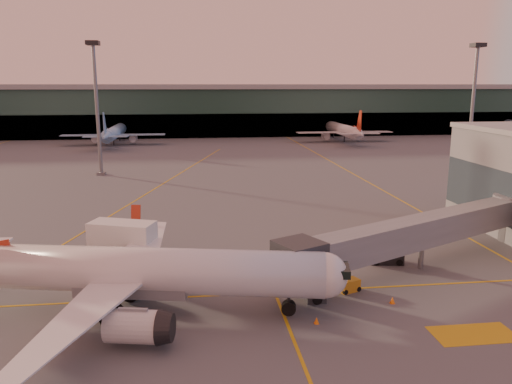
{
  "coord_description": "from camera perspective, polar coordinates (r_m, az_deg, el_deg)",
  "views": [
    {
      "loc": [
        -1.59,
        -34.63,
        17.55
      ],
      "look_at": [
        5.61,
        23.0,
        5.0
      ],
      "focal_mm": 35.0,
      "sensor_mm": 36.0,
      "label": 1
    }
  ],
  "objects": [
    {
      "name": "mast_west_near",
      "position": [
        102.34,
        -17.77,
        10.12
      ],
      "size": [
        2.4,
        2.4,
        25.6
      ],
      "color": "slate",
      "rests_on": "ground"
    },
    {
      "name": "taxi_markings",
      "position": [
        81.24,
        -11.0,
        -0.51
      ],
      "size": [
        100.12,
        173.0,
        0.01
      ],
      "color": "gold",
      "rests_on": "ground"
    },
    {
      "name": "ground",
      "position": [
        38.85,
        -4.15,
        -14.69
      ],
      "size": [
        600.0,
        600.0,
        0.0
      ],
      "primitive_type": "plane",
      "color": "#4C4F54",
      "rests_on": "ground"
    },
    {
      "name": "mast_east_near",
      "position": [
        112.01,
        23.59,
        9.82
      ],
      "size": [
        2.4,
        2.4,
        25.6
      ],
      "color": "slate",
      "rests_on": "ground"
    },
    {
      "name": "jet_bridge",
      "position": [
        51.75,
        19.49,
        -4.12
      ],
      "size": [
        31.94,
        17.97,
        5.32
      ],
      "color": "slate",
      "rests_on": "ground"
    },
    {
      "name": "cone_fwd",
      "position": [
        38.83,
        6.93,
        -14.37
      ],
      "size": [
        0.4,
        0.4,
        0.51
      ],
      "color": "orange",
      "rests_on": "ground"
    },
    {
      "name": "pushback_tug",
      "position": [
        52.03,
        14.67,
        -7.15
      ],
      "size": [
        3.43,
        2.2,
        1.65
      ],
      "rotation": [
        0.0,
        0.0,
        -0.16
      ],
      "color": "black",
      "rests_on": "ground"
    },
    {
      "name": "distant_aircraft_row",
      "position": [
        154.86,
        -14.34,
        5.31
      ],
      "size": [
        290.0,
        34.0,
        13.0
      ],
      "color": "#81AFD8",
      "rests_on": "ground"
    },
    {
      "name": "cone_nose",
      "position": [
        43.21,
        15.33,
        -11.85
      ],
      "size": [
        0.43,
        0.43,
        0.55
      ],
      "color": "orange",
      "rests_on": "ground"
    },
    {
      "name": "gpu_cart",
      "position": [
        44.61,
        10.57,
        -10.47
      ],
      "size": [
        2.1,
        1.68,
        1.07
      ],
      "rotation": [
        0.0,
        0.0,
        0.37
      ],
      "color": "#B97517",
      "rests_on": "ground"
    },
    {
      "name": "cone_wing_left",
      "position": [
        58.7,
        -12.37,
        -5.22
      ],
      "size": [
        0.43,
        0.43,
        0.55
      ],
      "color": "orange",
      "rests_on": "ground"
    },
    {
      "name": "main_airplane",
      "position": [
        40.25,
        -14.08,
        -8.86
      ],
      "size": [
        33.83,
        30.73,
        10.27
      ],
      "rotation": [
        0.0,
        0.0,
        -0.2
      ],
      "color": "silver",
      "rests_on": "ground"
    },
    {
      "name": "catering_truck",
      "position": [
        49.62,
        -14.9,
        -5.64
      ],
      "size": [
        6.65,
        4.54,
        4.75
      ],
      "rotation": [
        0.0,
        0.0,
        -0.34
      ],
      "color": "#AB3518",
      "rests_on": "ground"
    },
    {
      "name": "terminal",
      "position": [
        176.65,
        -6.69,
        9.26
      ],
      "size": [
        400.0,
        20.0,
        17.6
      ],
      "color": "#19382D",
      "rests_on": "ground"
    }
  ]
}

